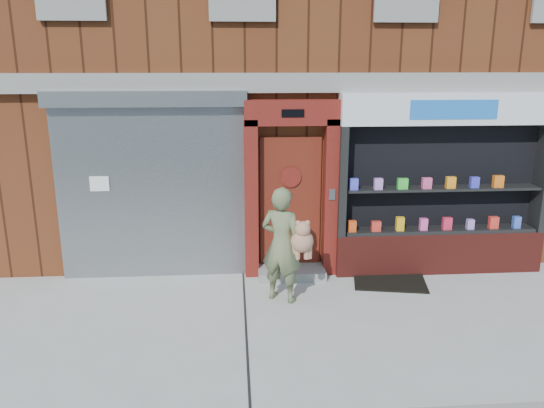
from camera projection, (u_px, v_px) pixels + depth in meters
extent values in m
plane|color=#9E9E99|center=(359.00, 324.00, 7.25)|extent=(80.00, 80.00, 0.00)
cube|color=#562713|center=(305.00, 37.00, 11.99)|extent=(12.00, 8.00, 8.00)
cube|color=gray|center=(339.00, 83.00, 8.28)|extent=(12.00, 0.16, 0.30)
cube|color=gray|center=(152.00, 194.00, 8.54)|extent=(3.00, 0.10, 2.80)
cube|color=slate|center=(146.00, 99.00, 8.09)|extent=(3.10, 0.30, 0.24)
cube|color=white|center=(99.00, 184.00, 8.37)|extent=(0.30, 0.01, 0.24)
cube|color=#56130E|center=(251.00, 200.00, 8.61)|extent=(0.22, 0.28, 2.60)
cube|color=#56130E|center=(330.00, 198.00, 8.70)|extent=(0.22, 0.28, 2.60)
cube|color=#56130E|center=(292.00, 112.00, 8.29)|extent=(1.50, 0.28, 0.40)
cube|color=black|center=(293.00, 113.00, 8.14)|extent=(0.35, 0.01, 0.12)
cube|color=#5B1C10|center=(290.00, 203.00, 8.78)|extent=(1.00, 0.06, 2.20)
cylinder|color=black|center=(291.00, 177.00, 8.63)|extent=(0.28, 0.02, 0.28)
cylinder|color=#56130E|center=(291.00, 177.00, 8.62)|extent=(0.34, 0.02, 0.34)
cube|color=gray|center=(291.00, 272.00, 8.81)|extent=(1.10, 0.55, 0.15)
cube|color=slate|center=(332.00, 194.00, 8.53)|extent=(0.10, 0.02, 0.18)
cube|color=maroon|center=(437.00, 251.00, 9.01)|extent=(3.50, 0.40, 0.70)
cube|color=black|center=(341.00, 181.00, 8.57)|extent=(0.12, 0.40, 1.80)
cube|color=black|center=(542.00, 178.00, 8.81)|extent=(0.12, 0.40, 1.80)
cube|color=black|center=(439.00, 177.00, 8.87)|extent=(3.30, 0.03, 1.80)
cube|color=black|center=(439.00, 230.00, 8.92)|extent=(3.20, 0.36, 0.06)
cube|color=black|center=(442.00, 188.00, 8.73)|extent=(3.20, 0.36, 0.04)
cube|color=white|center=(449.00, 108.00, 8.39)|extent=(3.50, 0.40, 0.50)
cube|color=blue|center=(454.00, 110.00, 8.19)|extent=(1.40, 0.01, 0.30)
cube|color=#E14B17|center=(352.00, 226.00, 8.70)|extent=(0.13, 0.09, 0.19)
cube|color=red|center=(376.00, 226.00, 8.73)|extent=(0.15, 0.09, 0.17)
cube|color=gold|center=(400.00, 224.00, 8.75)|extent=(0.13, 0.09, 0.23)
cube|color=#E84D9C|center=(423.00, 224.00, 8.78)|extent=(0.12, 0.09, 0.20)
cube|color=#D32543|center=(447.00, 224.00, 8.81)|extent=(0.15, 0.09, 0.21)
cube|color=#A97DE1|center=(470.00, 224.00, 8.84)|extent=(0.11, 0.09, 0.17)
cube|color=red|center=(493.00, 223.00, 8.87)|extent=(0.15, 0.09, 0.20)
cube|color=blue|center=(516.00, 222.00, 8.90)|extent=(0.12, 0.09, 0.20)
cube|color=#444BE7|center=(354.00, 184.00, 8.52)|extent=(0.13, 0.09, 0.19)
cube|color=#B979DB|center=(378.00, 184.00, 8.55)|extent=(0.13, 0.09, 0.18)
cube|color=green|center=(403.00, 184.00, 8.58)|extent=(0.16, 0.09, 0.17)
cube|color=#DD4981|center=(427.00, 183.00, 8.60)|extent=(0.15, 0.09, 0.18)
cube|color=orange|center=(451.00, 182.00, 8.63)|extent=(0.15, 0.09, 0.19)
cube|color=#3A3DC5|center=(474.00, 182.00, 8.66)|extent=(0.14, 0.09, 0.18)
cube|color=orange|center=(498.00, 181.00, 8.68)|extent=(0.16, 0.09, 0.20)
imported|color=#636D48|center=(282.00, 245.00, 7.77)|extent=(0.76, 0.67, 1.74)
sphere|color=#A56E52|center=(302.00, 241.00, 7.69)|extent=(0.34, 0.34, 0.34)
sphere|color=#A56E52|center=(303.00, 229.00, 7.59)|extent=(0.22, 0.22, 0.22)
sphere|color=#A56E52|center=(298.00, 223.00, 7.56)|extent=(0.08, 0.08, 0.08)
sphere|color=#A56E52|center=(307.00, 223.00, 7.57)|extent=(0.08, 0.08, 0.08)
cylinder|color=#A56E52|center=(294.00, 252.00, 7.73)|extent=(0.08, 0.08, 0.20)
cylinder|color=#A56E52|center=(309.00, 252.00, 7.74)|extent=(0.08, 0.08, 0.20)
cylinder|color=#A56E52|center=(297.00, 252.00, 7.71)|extent=(0.08, 0.08, 0.20)
cylinder|color=#A56E52|center=(307.00, 252.00, 7.72)|extent=(0.08, 0.08, 0.20)
cube|color=black|center=(390.00, 281.00, 8.61)|extent=(1.27, 1.00, 0.03)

